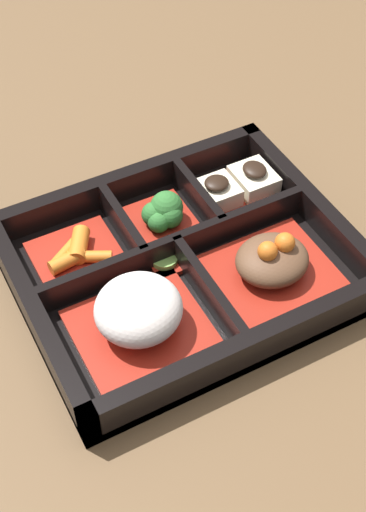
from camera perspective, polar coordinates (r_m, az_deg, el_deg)
The scene contains 9 objects.
ground_plane at distance 0.64m, azimuth 0.00°, elevation -1.50°, with size 3.00×3.00×0.00m, color brown.
bento_base at distance 0.63m, azimuth 0.00°, elevation -1.21°, with size 0.29×0.23×0.01m.
bento_rim at distance 0.62m, azimuth -0.10°, elevation -0.11°, with size 0.29×0.23×0.04m.
bowl_stew at distance 0.62m, azimuth 7.12°, elevation -0.56°, with size 0.11×0.09×0.05m.
bowl_rice at distance 0.57m, azimuth -3.57°, elevation -4.55°, with size 0.11×0.09×0.05m.
bowl_tofu at distance 0.69m, azimuth 4.22°, elevation 5.50°, with size 0.08×0.07×0.03m.
bowl_greens at distance 0.65m, azimuth -1.63°, elevation 3.33°, with size 0.06×0.07×0.04m.
bowl_carrots at distance 0.64m, azimuth -8.54°, elevation 0.22°, with size 0.08×0.07×0.02m.
bowl_pickles at distance 0.63m, azimuth -1.27°, elevation -0.03°, with size 0.04×0.04×0.01m.
Camera 1 is at (0.19, 0.36, 0.49)m, focal length 50.00 mm.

